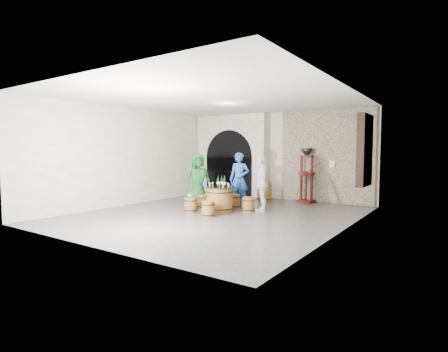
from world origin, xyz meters
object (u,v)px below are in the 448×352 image
Objects in this scene: barrel_table at (219,199)px; barrel_stool_near_left at (191,205)px; barrel_stool_left at (203,201)px; barrel_stool_right at (248,205)px; person_blue at (239,180)px; wine_bottle_right at (222,182)px; barrel_stool_near_right at (208,209)px; side_barrel at (265,192)px; barrel_stool_far at (234,201)px; wine_bottle_center at (224,182)px; corking_press at (307,171)px; wine_bottle_left at (218,182)px; person_white at (262,184)px; person_green at (198,180)px.

barrel_table is 2.25× the size of barrel_stool_near_left.
barrel_stool_left is 0.75m from barrel_stool_near_left.
barrel_stool_right is 1.00× the size of barrel_stool_near_left.
person_blue reaches higher than wine_bottle_right.
barrel_stool_near_right is 0.61× the size of side_barrel.
barrel_stool_far is 1.10m from wine_bottle_center.
corking_press is (1.29, 0.61, 0.74)m from side_barrel.
side_barrel is at bearing 68.14° from barrel_stool_left.
person_white is at bearing 36.69° from wine_bottle_left.
corking_press is (1.43, 3.24, 0.21)m from wine_bottle_left.
wine_bottle_center is at bearing -29.10° from wine_bottle_right.
corking_press reaches higher than barrel_stool_right.
person_green is 0.91× the size of corking_press.
wine_bottle_right is 0.46× the size of side_barrel.
wine_bottle_left is 0.13m from wine_bottle_right.
barrel_table is 0.86m from barrel_stool_near_left.
person_green is 1.03× the size of person_white.
wine_bottle_center is 0.46× the size of side_barrel.
barrel_stool_right is 0.23× the size of corking_press.
barrel_stool_far is 1.33× the size of wine_bottle_center.
barrel_stool_near_left is 1.14m from wine_bottle_right.
person_blue reaches higher than barrel_stool_near_left.
wine_bottle_right is at bearing 38.83° from barrel_stool_near_left.
person_white is 1.17m from wine_bottle_right.
barrel_stool_right is 0.26× the size of person_white.
barrel_stool_right and barrel_stool_near_left have the same top height.
person_blue reaches higher than barrel_stool_right.
wine_bottle_left is at bearing -93.12° from side_barrel.
barrel_table is at bearing 177.80° from wine_bottle_center.
wine_bottle_left is (-0.22, 0.78, 0.67)m from barrel_stool_near_right.
person_green is 3.80m from corking_press.
barrel_stool_far is (-0.03, 0.85, -0.16)m from barrel_table.
barrel_stool_near_left is 0.25× the size of person_green.
person_blue reaches higher than person_green.
barrel_table is 1.26m from person_blue.
corking_press is (2.10, 3.70, 0.88)m from barrel_stool_near_left.
barrel_stool_near_left is (-0.88, 0.32, 0.00)m from barrel_stool_near_right.
wine_bottle_center is (0.18, -0.01, 0.51)m from barrel_table.
barrel_stool_right is 2.17m from side_barrel.
wine_bottle_right is (0.72, 0.58, 0.67)m from barrel_stool_near_left.
person_white is (0.80, 1.54, 0.61)m from barrel_stool_near_right.
wine_bottle_center is at bearing -2.20° from barrel_table.
wine_bottle_center is (1.23, -0.32, 0.03)m from person_green.
barrel_stool_left is 1.00× the size of barrel_stool_right.
wine_bottle_left is 0.20m from wine_bottle_center.
person_green is at bearing 163.39° from barrel_stool_left.
person_blue is at bearing 100.54° from wine_bottle_center.
corking_press reaches higher than wine_bottle_center.
person_blue is at bearing 96.83° from barrel_stool_near_right.
person_blue is at bearing -147.51° from person_white.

